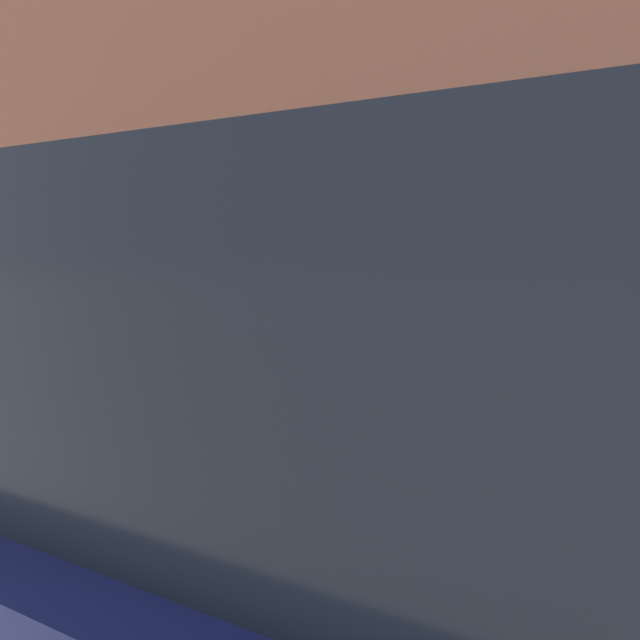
{
  "coord_description": "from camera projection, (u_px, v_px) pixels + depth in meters",
  "views": [
    {
      "loc": [
        0.79,
        -1.95,
        1.67
      ],
      "look_at": [
        -0.45,
        1.01,
        1.2
      ],
      "focal_mm": 28.0,
      "sensor_mm": 36.0,
      "label": 1
    }
  ],
  "objects": [
    {
      "name": "ground_plane",
      "position": [
        326.0,
        609.0,
        2.32
      ],
      "size": [
        60.0,
        60.0,
        0.0
      ],
      "primitive_type": "plane",
      "color": "slate"
    },
    {
      "name": "sidewalk",
      "position": [
        421.0,
        434.0,
        4.32
      ],
      "size": [
        24.0,
        2.8,
        0.14
      ],
      "color": "#BCB7AD",
      "rests_on": "ground_plane"
    },
    {
      "name": "building_facade",
      "position": [
        473.0,
        133.0,
        6.66
      ],
      "size": [
        24.0,
        0.3,
        6.38
      ],
      "color": "#935642",
      "rests_on": "ground_plane"
    },
    {
      "name": "parking_meter",
      "position": [
        320.0,
        313.0,
        3.24
      ],
      "size": [
        0.2,
        0.12,
        1.52
      ],
      "color": "slate",
      "rests_on": "sidewalk"
    }
  ]
}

